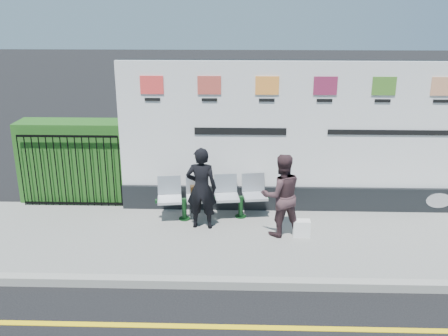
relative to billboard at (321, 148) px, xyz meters
name	(u,v)px	position (x,y,z in m)	size (l,w,h in m)	color
ground	(320,329)	(-0.50, -3.85, -1.42)	(80.00, 80.00, 0.00)	black
pavement	(300,240)	(-0.50, -1.35, -1.36)	(14.00, 3.00, 0.12)	gray
kerb	(311,284)	(-0.50, -2.85, -1.35)	(14.00, 0.18, 0.14)	gray
yellow_line	(321,329)	(-0.50, -3.85, -1.42)	(14.00, 0.10, 0.01)	yellow
billboard	(321,148)	(0.00, 0.00, 0.00)	(8.00, 0.30, 3.00)	black
hedge	(77,160)	(-5.08, 0.45, -0.45)	(2.35, 0.70, 1.70)	#205018
railing	(70,171)	(-5.08, 0.00, -0.53)	(2.05, 0.06, 1.54)	black
bench	(213,207)	(-2.13, -0.55, -1.07)	(2.12, 0.56, 0.46)	silver
woman_left	(201,188)	(-2.31, -0.96, -0.52)	(0.57, 0.37, 1.56)	black
woman_right	(281,195)	(-0.85, -1.22, -0.53)	(0.75, 0.58, 1.53)	#3D272B
handbag_brown	(198,191)	(-2.40, -0.58, -0.73)	(0.30, 0.13, 0.24)	black
carrier_bag_white	(301,228)	(-0.47, -1.29, -1.15)	(0.31, 0.19, 0.31)	silver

